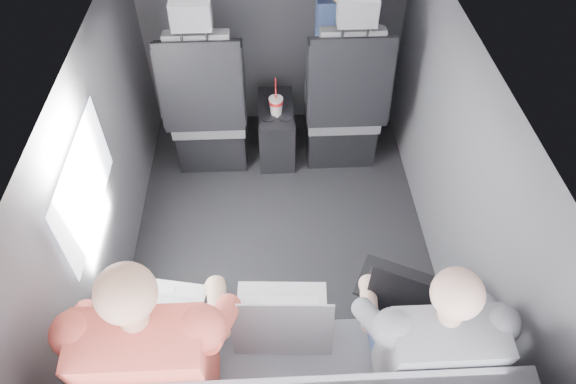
{
  "coord_description": "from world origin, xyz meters",
  "views": [
    {
      "loc": [
        -0.05,
        -1.93,
        2.54
      ],
      "look_at": [
        0.04,
        -0.05,
        0.54
      ],
      "focal_mm": 32.0,
      "sensor_mm": 36.0,
      "label": 1
    }
  ],
  "objects_px": {
    "front_seat_left": "(209,113)",
    "laptop_white": "(156,314)",
    "laptop_silver": "(282,317)",
    "laptop_black": "(399,290)",
    "passenger_front_right": "(344,43)",
    "front_seat_right": "(342,109)",
    "soda_cup": "(276,106)",
    "passenger_rear_left": "(162,346)",
    "center_console": "(276,130)",
    "passenger_rear_right": "(421,338)"
  },
  "relations": [
    {
      "from": "front_seat_left",
      "to": "laptop_white",
      "type": "bearing_deg",
      "value": -93.39
    },
    {
      "from": "laptop_silver",
      "to": "front_seat_left",
      "type": "bearing_deg",
      "value": 104.14
    },
    {
      "from": "laptop_black",
      "to": "passenger_front_right",
      "type": "relative_size",
      "value": 0.56
    },
    {
      "from": "front_seat_right",
      "to": "laptop_white",
      "type": "distance_m",
      "value": 1.94
    },
    {
      "from": "front_seat_left",
      "to": "soda_cup",
      "type": "relative_size",
      "value": 4.41
    },
    {
      "from": "laptop_white",
      "to": "soda_cup",
      "type": "bearing_deg",
      "value": 71.22
    },
    {
      "from": "laptop_white",
      "to": "laptop_black",
      "type": "relative_size",
      "value": 0.98
    },
    {
      "from": "laptop_silver",
      "to": "passenger_rear_left",
      "type": "distance_m",
      "value": 0.49
    },
    {
      "from": "laptop_white",
      "to": "passenger_rear_left",
      "type": "relative_size",
      "value": 0.31
    },
    {
      "from": "front_seat_left",
      "to": "laptop_black",
      "type": "relative_size",
      "value": 3.05
    },
    {
      "from": "center_console",
      "to": "laptop_white",
      "type": "distance_m",
      "value": 1.83
    },
    {
      "from": "laptop_silver",
      "to": "passenger_rear_left",
      "type": "bearing_deg",
      "value": -166.12
    },
    {
      "from": "laptop_silver",
      "to": "laptop_black",
      "type": "xyz_separation_m",
      "value": [
        0.51,
        0.11,
        -0.01
      ]
    },
    {
      "from": "front_seat_left",
      "to": "passenger_front_right",
      "type": "relative_size",
      "value": 1.72
    },
    {
      "from": "laptop_silver",
      "to": "passenger_rear_right",
      "type": "relative_size",
      "value": 0.34
    },
    {
      "from": "front_seat_left",
      "to": "front_seat_right",
      "type": "xyz_separation_m",
      "value": [
        0.9,
        0.0,
        0.0
      ]
    },
    {
      "from": "soda_cup",
      "to": "laptop_silver",
      "type": "relative_size",
      "value": 0.71
    },
    {
      "from": "front_seat_right",
      "to": "laptop_black",
      "type": "relative_size",
      "value": 3.05
    },
    {
      "from": "laptop_black",
      "to": "front_seat_left",
      "type": "bearing_deg",
      "value": 120.66
    },
    {
      "from": "laptop_white",
      "to": "passenger_rear_right",
      "type": "xyz_separation_m",
      "value": [
        1.08,
        -0.16,
        -0.01
      ]
    },
    {
      "from": "center_console",
      "to": "laptop_black",
      "type": "relative_size",
      "value": 1.16
    },
    {
      "from": "passenger_front_right",
      "to": "front_seat_left",
      "type": "bearing_deg",
      "value": -164.22
    },
    {
      "from": "front_seat_right",
      "to": "laptop_white",
      "type": "xyz_separation_m",
      "value": [
        -1.0,
        -1.65,
        0.24
      ]
    },
    {
      "from": "front_seat_right",
      "to": "center_console",
      "type": "relative_size",
      "value": 2.64
    },
    {
      "from": "passenger_rear_left",
      "to": "passenger_front_right",
      "type": "bearing_deg",
      "value": 64.99
    },
    {
      "from": "front_seat_left",
      "to": "passenger_rear_left",
      "type": "distance_m",
      "value": 1.83
    },
    {
      "from": "front_seat_right",
      "to": "front_seat_left",
      "type": "bearing_deg",
      "value": 180.0
    },
    {
      "from": "laptop_black",
      "to": "passenger_rear_left",
      "type": "distance_m",
      "value": 1.01
    },
    {
      "from": "laptop_white",
      "to": "passenger_front_right",
      "type": "distance_m",
      "value": 2.16
    },
    {
      "from": "center_console",
      "to": "laptop_black",
      "type": "bearing_deg",
      "value": -73.27
    },
    {
      "from": "laptop_black",
      "to": "passenger_rear_right",
      "type": "height_order",
      "value": "passenger_rear_right"
    },
    {
      "from": "front_seat_right",
      "to": "passenger_rear_left",
      "type": "relative_size",
      "value": 0.97
    },
    {
      "from": "laptop_white",
      "to": "passenger_rear_left",
      "type": "bearing_deg",
      "value": -73.47
    },
    {
      "from": "laptop_white",
      "to": "passenger_front_right",
      "type": "relative_size",
      "value": 0.55
    },
    {
      "from": "front_seat_left",
      "to": "passenger_rear_left",
      "type": "relative_size",
      "value": 0.97
    },
    {
      "from": "laptop_black",
      "to": "passenger_front_right",
      "type": "xyz_separation_m",
      "value": [
        -0.02,
        1.84,
        0.11
      ]
    },
    {
      "from": "passenger_rear_left",
      "to": "passenger_rear_right",
      "type": "height_order",
      "value": "passenger_rear_left"
    },
    {
      "from": "laptop_silver",
      "to": "passenger_front_right",
      "type": "bearing_deg",
      "value": 75.97
    },
    {
      "from": "soda_cup",
      "to": "laptop_white",
      "type": "height_order",
      "value": "laptop_white"
    },
    {
      "from": "laptop_white",
      "to": "laptop_silver",
      "type": "height_order",
      "value": "laptop_silver"
    },
    {
      "from": "front_seat_right",
      "to": "soda_cup",
      "type": "height_order",
      "value": "front_seat_right"
    },
    {
      "from": "passenger_rear_left",
      "to": "passenger_front_right",
      "type": "distance_m",
      "value": 2.28
    },
    {
      "from": "passenger_rear_right",
      "to": "passenger_front_right",
      "type": "relative_size",
      "value": 1.64
    },
    {
      "from": "center_console",
      "to": "passenger_rear_left",
      "type": "distance_m",
      "value": 1.97
    },
    {
      "from": "laptop_white",
      "to": "passenger_rear_left",
      "type": "distance_m",
      "value": 0.17
    },
    {
      "from": "soda_cup",
      "to": "passenger_front_right",
      "type": "bearing_deg",
      "value": 32.7
    },
    {
      "from": "front_seat_right",
      "to": "passenger_rear_right",
      "type": "bearing_deg",
      "value": -87.36
    },
    {
      "from": "laptop_white",
      "to": "laptop_black",
      "type": "height_order",
      "value": "laptop_white"
    },
    {
      "from": "laptop_black",
      "to": "front_seat_right",
      "type": "bearing_deg",
      "value": 91.35
    },
    {
      "from": "front_seat_left",
      "to": "passenger_rear_left",
      "type": "xyz_separation_m",
      "value": [
        -0.05,
        -1.81,
        0.26
      ]
    }
  ]
}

